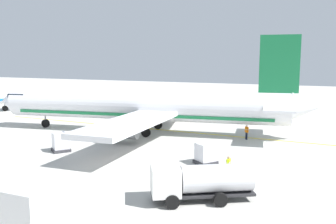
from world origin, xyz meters
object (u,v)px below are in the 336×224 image
Objects in this scene: service_truck_baggage at (3,205)px; crew_marshaller at (228,165)px; airliner_foreground at (145,106)px; service_truck_fuel at (200,180)px; cargo_container_near at (205,153)px; cargo_container_mid at (61,142)px; crew_loader_left at (247,131)px.

crew_marshaller is at bearing -29.28° from service_truck_baggage.
airliner_foreground is 6.25× the size of service_truck_fuel.
service_truck_fuel is (-18.29, -14.16, -1.99)m from airliner_foreground.
cargo_container_mid is at bearing 97.97° from cargo_container_near.
service_truck_baggage reaches higher than crew_marshaller.
cargo_container_near is 0.99× the size of cargo_container_mid.
cargo_container_mid is 20.52m from crew_loader_left.
cargo_container_mid is at bearing 130.83° from crew_loader_left.
service_truck_baggage is 3.68× the size of crew_marshaller.
crew_loader_left is (19.68, 1.61, -0.39)m from service_truck_fuel.
service_truck_fuel is 1.09× the size of service_truck_baggage.
crew_marshaller is 0.97× the size of crew_loader_left.
service_truck_fuel reaches higher than crew_marshaller.
service_truck_fuel is 2.87× the size of cargo_container_near.
cargo_container_near is at bearing -130.74° from airliner_foreground.
airliner_foreground is 12.63m from cargo_container_mid.
crew_loader_left is at bearing 7.68° from crew_marshaller.
service_truck_baggage reaches higher than cargo_container_near.
airliner_foreground reaches higher than crew_marshaller.
crew_loader_left is at bearing -4.82° from cargo_container_near.
cargo_container_near is 1.40× the size of crew_marshaller.
airliner_foreground is at bearing -13.91° from cargo_container_mid.
airliner_foreground is at bearing 37.74° from service_truck_fuel.
service_truck_fuel is 19.75m from crew_loader_left.
crew_marshaller is (5.66, -0.28, -0.42)m from service_truck_fuel.
airliner_foreground reaches higher than service_truck_baggage.
airliner_foreground is at bearing 48.82° from crew_marshaller.
crew_marshaller is at bearing -92.00° from cargo_container_mid.
service_truck_fuel is 2.85× the size of cargo_container_mid.
service_truck_fuel reaches higher than cargo_container_near.
cargo_container_mid is 17.43m from crew_marshaller.
airliner_foreground is 23.21m from service_truck_fuel.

